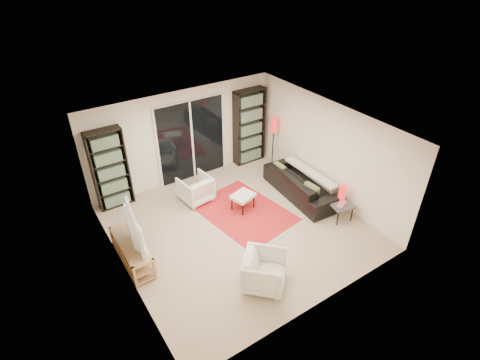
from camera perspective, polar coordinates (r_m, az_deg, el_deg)
name	(u,v)px	position (r m, az deg, el deg)	size (l,w,h in m)	color
floor	(238,227)	(8.36, -0.30, -7.21)	(5.00, 5.00, 0.00)	tan
wall_back	(183,137)	(9.56, -8.61, 6.56)	(5.00, 0.02, 2.40)	white
wall_front	(325,255)	(6.16, 12.77, -11.05)	(5.00, 0.02, 2.40)	white
wall_left	(118,226)	(6.87, -18.17, -6.64)	(0.02, 5.00, 2.40)	white
wall_right	(327,150)	(9.06, 13.07, 4.48)	(0.02, 5.00, 2.40)	white
ceiling	(238,129)	(7.06, -0.35, 7.84)	(5.00, 5.00, 0.02)	white
sliding_door	(192,140)	(9.67, -7.37, 5.99)	(1.92, 0.08, 2.16)	white
bookshelf_left	(110,169)	(9.00, -19.19, 1.54)	(0.80, 0.30, 1.95)	black
bookshelf_right	(249,127)	(10.34, 1.43, 8.13)	(0.90, 0.30, 2.10)	black
tv_stand	(132,252)	(7.70, -16.09, -10.45)	(0.44, 1.37, 0.50)	tan
tv	(129,229)	(7.34, -16.62, -7.13)	(1.17, 0.15, 0.67)	black
rug	(244,212)	(8.78, 0.60, -4.90)	(1.62, 2.19, 0.01)	red
sofa	(301,184)	(9.31, 9.27, -0.57)	(2.16, 0.84, 0.63)	black
armchair_back	(196,189)	(9.06, -6.76, -1.33)	(0.69, 0.71, 0.64)	white
armchair_front	(264,271)	(6.96, 3.75, -13.67)	(0.74, 0.76, 0.69)	white
ottoman	(243,197)	(8.70, 0.45, -2.57)	(0.60, 0.54, 0.40)	white
side_table	(341,205)	(8.70, 15.13, -3.77)	(0.55, 0.55, 0.40)	#424146
laptop	(343,205)	(8.63, 15.48, -3.69)	(0.32, 0.21, 0.03)	silver
table_lamp	(342,192)	(8.73, 15.32, -1.82)	(0.16, 0.16, 0.36)	red
floor_lamp	(274,130)	(10.13, 5.15, 7.56)	(0.21, 0.21, 1.40)	black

